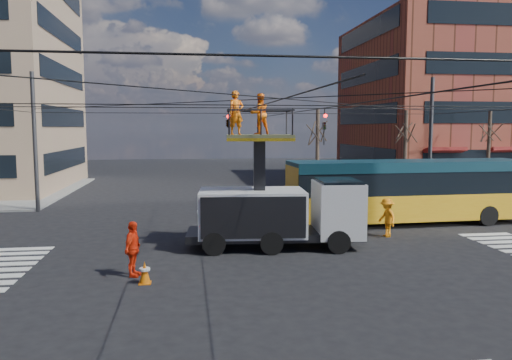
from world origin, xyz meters
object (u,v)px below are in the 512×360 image
object	(u,v)px
city_bus	(409,190)
worker_ground	(133,249)
traffic_cone	(145,272)
flagger	(387,218)
utility_truck	(279,197)

from	to	relation	value
city_bus	worker_ground	size ratio (longest dim) A/B	6.74
traffic_cone	worker_ground	xyz separation A→B (m)	(-0.43, 0.80, 0.56)
traffic_cone	flagger	world-z (taller)	flagger
city_bus	traffic_cone	bearing A→B (deg)	-148.91
utility_truck	city_bus	xyz separation A→B (m)	(7.39, 4.02, -0.33)
flagger	utility_truck	bearing A→B (deg)	-87.15
worker_ground	utility_truck	bearing A→B (deg)	-42.42
city_bus	flagger	world-z (taller)	city_bus
utility_truck	traffic_cone	size ratio (longest dim) A/B	10.08
traffic_cone	flagger	size ratio (longest dim) A/B	0.41
worker_ground	flagger	bearing A→B (deg)	-50.50
traffic_cone	worker_ground	bearing A→B (deg)	118.16
utility_truck	worker_ground	xyz separation A→B (m)	(-5.45, -3.34, -1.14)
city_bus	worker_ground	distance (m)	14.83
traffic_cone	worker_ground	distance (m)	1.07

